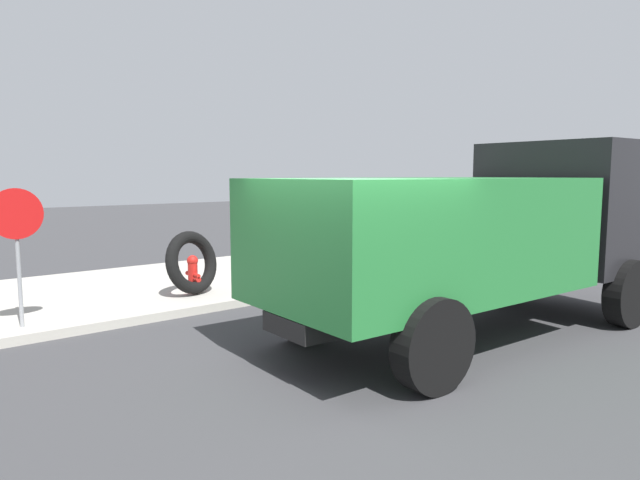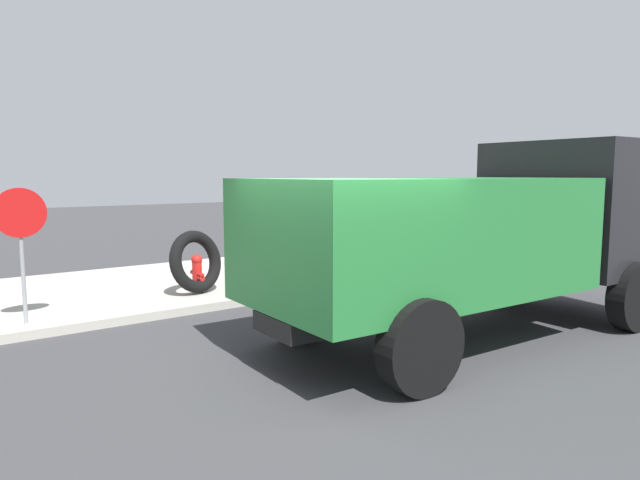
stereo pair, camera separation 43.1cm
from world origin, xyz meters
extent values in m
plane|color=#38383A|center=(0.00, 0.00, 0.00)|extent=(80.00, 80.00, 0.00)
cube|color=#ADA89E|center=(0.00, 6.50, 0.07)|extent=(36.00, 5.00, 0.15)
cylinder|color=red|center=(0.67, 5.09, 0.44)|extent=(0.19, 0.19, 0.58)
sphere|color=red|center=(0.67, 5.09, 0.78)|extent=(0.22, 0.22, 0.22)
cylinder|color=red|center=(0.67, 4.93, 0.51)|extent=(0.08, 0.15, 0.08)
cylinder|color=red|center=(0.67, 5.26, 0.51)|extent=(0.08, 0.15, 0.08)
cylinder|color=red|center=(0.67, 4.93, 0.44)|extent=(0.10, 0.15, 0.10)
torus|color=black|center=(0.60, 4.99, 0.77)|extent=(1.31, 0.82, 1.24)
cylinder|color=gray|center=(-2.48, 4.49, 1.20)|extent=(0.06, 0.06, 2.10)
cylinder|color=red|center=(-2.48, 4.45, 1.87)|extent=(0.76, 0.02, 0.76)
cube|color=#237033|center=(1.85, 0.30, 1.60)|extent=(4.91, 2.72, 1.60)
cube|color=black|center=(5.44, 0.14, 1.90)|extent=(2.11, 2.59, 2.20)
cube|color=black|center=(2.95, 0.25, 0.67)|extent=(7.03, 1.22, 0.24)
cylinder|color=black|center=(5.30, 1.39, 0.55)|extent=(1.11, 0.35, 1.10)
cylinder|color=black|center=(5.19, -1.10, 0.55)|extent=(1.11, 0.35, 1.10)
cylinder|color=black|center=(0.70, 1.60, 0.55)|extent=(1.11, 0.35, 1.10)
cylinder|color=black|center=(0.59, -0.90, 0.55)|extent=(1.11, 0.35, 1.10)
camera|label=1|loc=(-4.28, -4.80, 2.45)|focal=31.56mm
camera|label=2|loc=(-3.94, -5.07, 2.45)|focal=31.56mm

